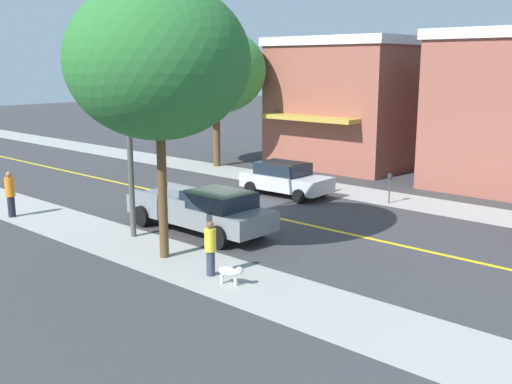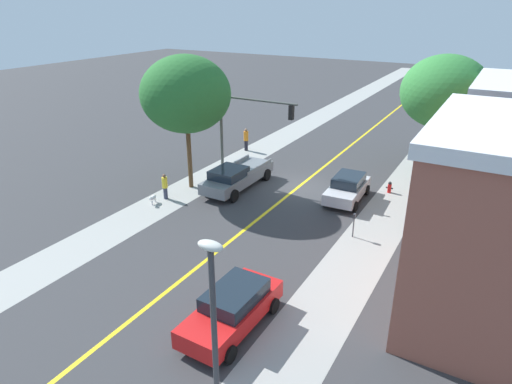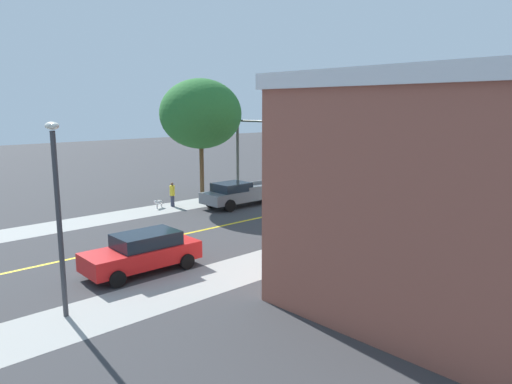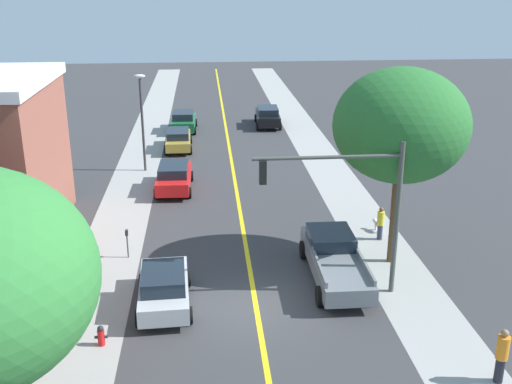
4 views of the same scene
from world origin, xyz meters
TOP-DOWN VIEW (x-y plane):
  - ground_plane at (0.00, 0.00)m, footprint 140.00×140.00m
  - sidewalk_left at (-6.23, 0.00)m, footprint 2.84×126.00m
  - sidewalk_right at (6.23, 0.00)m, footprint 2.84×126.00m
  - road_centerline_stripe at (0.00, 0.00)m, footprint 0.20×126.00m
  - corner_shop_building at (-13.97, -2.42)m, footprint 10.30×8.34m
  - street_tree_left_near at (-7.14, -8.00)m, footprint 5.93×5.93m
  - street_tree_right_corner at (6.26, 3.51)m, footprint 5.60×5.60m
  - fire_hydrant at (-5.50, -2.03)m, footprint 0.44×0.24m
  - parking_meter at (-5.35, 4.88)m, footprint 0.12×0.18m
  - traffic_light_mast at (3.71, 0.83)m, footprint 5.69×0.32m
  - silver_sedan_left_curb at (-3.48, 0.43)m, footprint 2.20×4.35m
  - grey_pickup_truck at (3.46, 2.26)m, footprint 2.30×6.20m
  - pedestrian_yellow_shirt at (6.45, 5.87)m, footprint 0.34×0.34m
  - pedestrian_orange_shirt at (7.13, -5.13)m, footprint 0.38×0.38m
  - small_dog at (6.62, 6.85)m, footprint 0.44×0.78m

SIDE VIEW (x-z plane):
  - ground_plane at x=0.00m, z-range 0.00..0.00m
  - road_centerline_stripe at x=0.00m, z-range 0.00..0.00m
  - sidewalk_left at x=-6.23m, z-range 0.00..0.01m
  - sidewalk_right at x=6.23m, z-range 0.00..0.01m
  - fire_hydrant at x=-5.50m, z-range -0.01..0.75m
  - small_dog at x=6.62m, z-range 0.09..0.67m
  - silver_sedan_left_curb at x=-3.48m, z-range 0.03..1.59m
  - grey_pickup_truck at x=3.46m, z-range 0.03..1.69m
  - pedestrian_yellow_shirt at x=6.45m, z-range 0.04..1.68m
  - parking_meter at x=-5.35m, z-range 0.21..1.55m
  - pedestrian_orange_shirt at x=7.13m, z-range 0.05..1.91m
  - corner_shop_building at x=-13.97m, z-range 0.01..7.61m
  - traffic_light_mast at x=3.71m, z-range 1.06..7.27m
  - street_tree_left_near at x=-7.14m, z-range 1.57..9.76m
  - street_tree_right_corner at x=6.26m, z-range 1.88..10.43m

